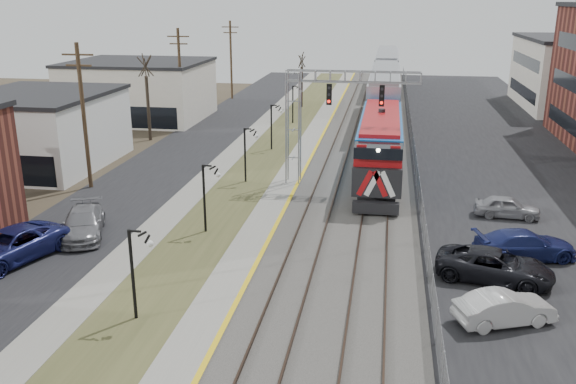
# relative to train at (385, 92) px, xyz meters

# --- Properties ---
(street_west) EXTENTS (7.00, 120.00, 0.04)m
(street_west) POSITION_rel_train_xyz_m (-17.00, -19.75, -2.86)
(street_west) COLOR black
(street_west) RESTS_ON ground
(sidewalk) EXTENTS (2.00, 120.00, 0.08)m
(sidewalk) POSITION_rel_train_xyz_m (-12.50, -19.75, -2.84)
(sidewalk) COLOR gray
(sidewalk) RESTS_ON ground
(grass_median) EXTENTS (4.00, 120.00, 0.06)m
(grass_median) POSITION_rel_train_xyz_m (-9.50, -19.75, -2.85)
(grass_median) COLOR #424625
(grass_median) RESTS_ON ground
(platform) EXTENTS (2.00, 120.00, 0.24)m
(platform) POSITION_rel_train_xyz_m (-6.50, -19.75, -2.76)
(platform) COLOR gray
(platform) RESTS_ON ground
(ballast_bed) EXTENTS (8.00, 120.00, 0.20)m
(ballast_bed) POSITION_rel_train_xyz_m (-1.50, -19.75, -2.78)
(ballast_bed) COLOR #595651
(ballast_bed) RESTS_ON ground
(parking_lot) EXTENTS (16.00, 120.00, 0.04)m
(parking_lot) POSITION_rel_train_xyz_m (10.50, -19.75, -2.86)
(parking_lot) COLOR black
(parking_lot) RESTS_ON ground
(platform_edge) EXTENTS (0.24, 120.00, 0.01)m
(platform_edge) POSITION_rel_train_xyz_m (-5.62, -19.75, -2.64)
(platform_edge) COLOR gold
(platform_edge) RESTS_ON platform
(track_near) EXTENTS (1.58, 120.00, 0.15)m
(track_near) POSITION_rel_train_xyz_m (-3.50, -19.75, -2.61)
(track_near) COLOR #2D2119
(track_near) RESTS_ON ballast_bed
(track_far) EXTENTS (1.58, 120.00, 0.15)m
(track_far) POSITION_rel_train_xyz_m (-0.00, -19.75, -2.61)
(track_far) COLOR #2D2119
(track_far) RESTS_ON ballast_bed
(train) EXTENTS (3.00, 63.05, 5.33)m
(train) POSITION_rel_train_xyz_m (0.00, 0.00, 0.00)
(train) COLOR #1660B5
(train) RESTS_ON ground
(signal_gantry) EXTENTS (9.00, 1.07, 8.15)m
(signal_gantry) POSITION_rel_train_xyz_m (-4.28, -26.75, 2.70)
(signal_gantry) COLOR gray
(signal_gantry) RESTS_ON ground
(lampposts) EXTENTS (0.14, 62.14, 4.00)m
(lampposts) POSITION_rel_train_xyz_m (-9.50, -36.46, -0.88)
(lampposts) COLOR black
(lampposts) RESTS_ON ground
(utility_poles) EXTENTS (0.28, 80.28, 10.00)m
(utility_poles) POSITION_rel_train_xyz_m (-20.00, -29.75, 2.12)
(utility_poles) COLOR #4C3823
(utility_poles) RESTS_ON ground
(fence) EXTENTS (0.04, 120.00, 1.60)m
(fence) POSITION_rel_train_xyz_m (2.70, -19.75, -2.08)
(fence) COLOR gray
(fence) RESTS_ON ground
(bare_trees) EXTENTS (12.30, 42.30, 5.95)m
(bare_trees) POSITION_rel_train_xyz_m (-18.16, -15.83, -0.18)
(bare_trees) COLOR #382D23
(bare_trees) RESTS_ON ground
(car_lot_b) EXTENTS (4.35, 2.85, 1.36)m
(car_lot_b) POSITION_rel_train_xyz_m (5.54, -44.68, -2.21)
(car_lot_b) COLOR silver
(car_lot_b) RESTS_ON ground
(car_lot_c) EXTENTS (5.81, 3.69, 1.49)m
(car_lot_c) POSITION_rel_train_xyz_m (5.77, -40.59, -2.14)
(car_lot_c) COLOR black
(car_lot_c) RESTS_ON ground
(car_lot_d) EXTENTS (5.53, 3.34, 1.50)m
(car_lot_d) POSITION_rel_train_xyz_m (7.67, -37.72, -2.13)
(car_lot_d) COLOR navy
(car_lot_d) RESTS_ON ground
(car_lot_e) EXTENTS (3.96, 1.86, 1.31)m
(car_lot_e) POSITION_rel_train_xyz_m (7.88, -31.41, -2.23)
(car_lot_e) COLOR gray
(car_lot_e) RESTS_ON ground
(car_street_a) EXTENTS (4.52, 6.50, 1.65)m
(car_street_a) POSITION_rel_train_xyz_m (-18.00, -42.27, -2.06)
(car_street_a) COLOR navy
(car_street_a) RESTS_ON ground
(car_street_b) EXTENTS (3.87, 5.62, 1.51)m
(car_street_b) POSITION_rel_train_xyz_m (-16.04, -38.46, -2.13)
(car_street_b) COLOR slate
(car_street_b) RESTS_ON ground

